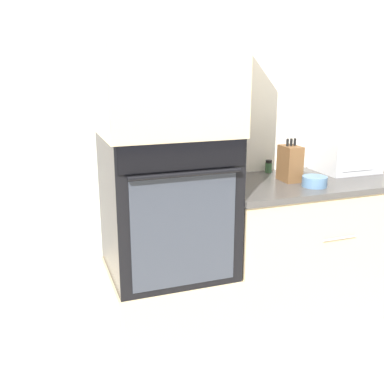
# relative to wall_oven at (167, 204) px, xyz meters

# --- Properties ---
(ground_plane) EXTENTS (12.00, 12.00, 0.00)m
(ground_plane) POSITION_rel_wall_oven_xyz_m (0.35, -0.30, -0.84)
(ground_plane) COLOR beige
(wall_back) EXTENTS (8.00, 0.05, 2.50)m
(wall_back) POSITION_rel_wall_oven_xyz_m (0.35, 0.33, 0.41)
(wall_back) COLOR silver
(wall_back) RESTS_ON ground_plane
(oven_cabinet_base) EXTENTS (0.69, 0.60, 0.45)m
(oven_cabinet_base) POSITION_rel_wall_oven_xyz_m (0.00, 0.00, -0.62)
(oven_cabinet_base) COLOR beige
(oven_cabinet_base) RESTS_ON ground_plane
(wall_oven) EXTENTS (0.67, 0.64, 0.79)m
(wall_oven) POSITION_rel_wall_oven_xyz_m (0.00, 0.00, 0.00)
(wall_oven) COLOR black
(wall_oven) RESTS_ON oven_cabinet_base
(oven_cabinet_upper) EXTENTS (0.69, 0.60, 0.78)m
(oven_cabinet_upper) POSITION_rel_wall_oven_xyz_m (0.00, 0.00, 0.78)
(oven_cabinet_upper) COLOR beige
(oven_cabinet_upper) RESTS_ON wall_oven
(counter_unit) EXTENTS (1.21, 0.63, 0.91)m
(counter_unit) POSITION_rel_wall_oven_xyz_m (0.94, 0.00, -0.39)
(counter_unit) COLOR beige
(counter_unit) RESTS_ON ground_plane
(microwave) EXTENTS (0.37, 0.32, 0.24)m
(microwave) POSITION_rel_wall_oven_xyz_m (1.28, 0.12, 0.18)
(microwave) COLOR #B2B5BA
(microwave) RESTS_ON counter_unit
(knife_block) EXTENTS (0.10, 0.15, 0.26)m
(knife_block) POSITION_rel_wall_oven_xyz_m (0.79, 0.02, 0.17)
(knife_block) COLOR brown
(knife_block) RESTS_ON counter_unit
(bowl) EXTENTS (0.15, 0.15, 0.06)m
(bowl) POSITION_rel_wall_oven_xyz_m (0.86, -0.15, 0.09)
(bowl) COLOR #517599
(bowl) RESTS_ON counter_unit
(condiment_jar_near) EXTENTS (0.04, 0.04, 0.11)m
(condiment_jar_near) POSITION_rel_wall_oven_xyz_m (0.43, 0.01, 0.12)
(condiment_jar_near) COLOR brown
(condiment_jar_near) RESTS_ON counter_unit
(condiment_jar_mid) EXTENTS (0.05, 0.05, 0.08)m
(condiment_jar_mid) POSITION_rel_wall_oven_xyz_m (0.46, 0.20, 0.10)
(condiment_jar_mid) COLOR #427047
(condiment_jar_mid) RESTS_ON counter_unit
(condiment_jar_far) EXTENTS (0.06, 0.06, 0.10)m
(condiment_jar_far) POSITION_rel_wall_oven_xyz_m (0.89, 0.20, 0.11)
(condiment_jar_far) COLOR brown
(condiment_jar_far) RESTS_ON counter_unit
(condiment_jar_back) EXTENTS (0.04, 0.04, 0.08)m
(condiment_jar_back) POSITION_rel_wall_oven_xyz_m (0.77, 0.26, 0.10)
(condiment_jar_back) COLOR #427047
(condiment_jar_back) RESTS_ON counter_unit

